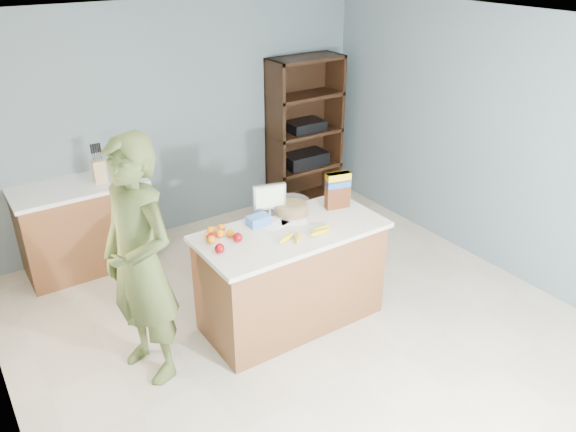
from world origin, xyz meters
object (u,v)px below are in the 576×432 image
counter_peninsula (291,279)px  tv (270,198)px  shelving_unit (302,134)px  cereal_box (338,188)px  person (140,263)px

counter_peninsula → tv: (-0.01, 0.32, 0.64)m
shelving_unit → cereal_box: 2.18m
person → cereal_box: (1.81, 0.03, 0.13)m
counter_peninsula → tv: size_ratio=5.53×
shelving_unit → cereal_box: shelving_unit is taller
counter_peninsula → cereal_box: cereal_box is taller
tv → person: bearing=-169.3°
counter_peninsula → cereal_box: 0.89m
counter_peninsula → shelving_unit: (1.55, 2.05, 0.45)m
person → cereal_box: person is taller
counter_peninsula → shelving_unit: 2.61m
tv → cereal_box: size_ratio=0.87×
person → tv: (1.24, 0.23, 0.11)m
person → tv: size_ratio=6.77×
shelving_unit → tv: size_ratio=6.38×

